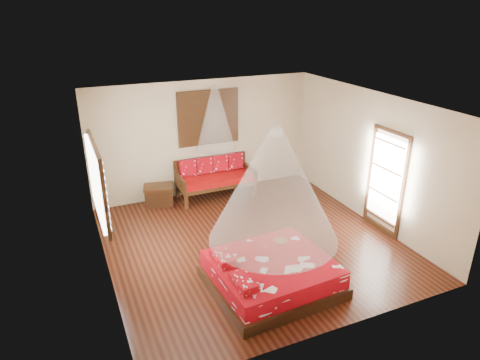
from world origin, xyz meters
The scene contains 10 objects.
room centered at (0.00, 0.00, 1.40)m, with size 5.54×5.54×2.84m.
bed centered at (-0.32, -1.46, 0.25)m, with size 2.07×1.89×0.63m.
daybed centered at (0.12, 2.38, 0.52)m, with size 1.87×0.83×0.96m.
storage_chest centered at (-1.26, 2.45, 0.24)m, with size 0.78×0.65×0.47m.
shutter_panel centered at (0.12, 2.72, 1.90)m, with size 1.52×0.06×1.32m.
window_left centered at (-2.71, 0.20, 1.70)m, with size 0.10×1.74×1.34m.
glazed_door centered at (2.72, -0.60, 1.07)m, with size 0.08×1.02×2.16m.
wine_tray centered at (0.12, -0.96, 0.55)m, with size 0.24×0.24×0.20m.
mosquito_net_main centered at (-0.31, -1.46, 1.85)m, with size 2.05×2.05×1.80m, color white.
mosquito_net_daybed centered at (0.12, 2.25, 2.00)m, with size 0.91×0.91×1.50m, color white.
Camera 1 is at (-3.19, -6.72, 4.42)m, focal length 32.00 mm.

